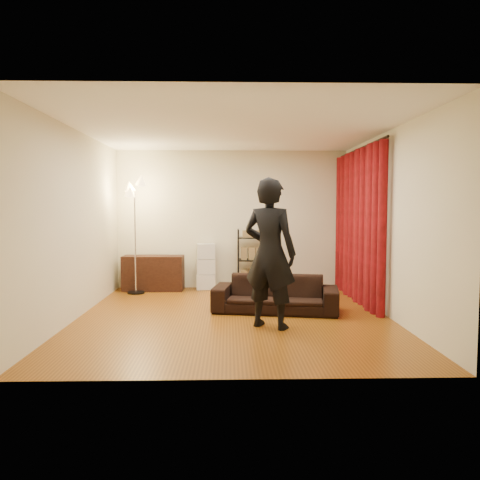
{
  "coord_description": "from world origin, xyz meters",
  "views": [
    {
      "loc": [
        -0.08,
        -6.72,
        1.59
      ],
      "look_at": [
        0.1,
        0.3,
        1.1
      ],
      "focal_mm": 35.0,
      "sensor_mm": 36.0,
      "label": 1
    }
  ],
  "objects_px": {
    "media_cabinet": "(153,273)",
    "storage_boxes": "(206,266)",
    "sofa": "(275,294)",
    "floor_lamp": "(135,237)",
    "person": "(270,253)",
    "wire_shelf": "(252,260)"
  },
  "relations": [
    {
      "from": "floor_lamp",
      "to": "media_cabinet",
      "type": "bearing_deg",
      "value": 49.5
    },
    {
      "from": "person",
      "to": "floor_lamp",
      "type": "distance_m",
      "value": 3.37
    },
    {
      "from": "person",
      "to": "media_cabinet",
      "type": "xyz_separation_m",
      "value": [
        -1.98,
        2.82,
        -0.66
      ]
    },
    {
      "from": "floor_lamp",
      "to": "storage_boxes",
      "type": "bearing_deg",
      "value": 18.57
    },
    {
      "from": "sofa",
      "to": "wire_shelf",
      "type": "relative_size",
      "value": 1.6
    },
    {
      "from": "person",
      "to": "media_cabinet",
      "type": "distance_m",
      "value": 3.51
    },
    {
      "from": "sofa",
      "to": "storage_boxes",
      "type": "bearing_deg",
      "value": 130.25
    },
    {
      "from": "wire_shelf",
      "to": "floor_lamp",
      "type": "xyz_separation_m",
      "value": [
        -2.17,
        -0.28,
        0.46
      ]
    },
    {
      "from": "person",
      "to": "floor_lamp",
      "type": "xyz_separation_m",
      "value": [
        -2.26,
        2.5,
        0.05
      ]
    },
    {
      "from": "person",
      "to": "wire_shelf",
      "type": "height_order",
      "value": "person"
    },
    {
      "from": "person",
      "to": "media_cabinet",
      "type": "bearing_deg",
      "value": -25.42
    },
    {
      "from": "person",
      "to": "floor_lamp",
      "type": "relative_size",
      "value": 0.95
    },
    {
      "from": "wire_shelf",
      "to": "storage_boxes",
      "type": "bearing_deg",
      "value": 169.91
    },
    {
      "from": "storage_boxes",
      "to": "sofa",
      "type": "bearing_deg",
      "value": -59.98
    },
    {
      "from": "sofa",
      "to": "floor_lamp",
      "type": "distance_m",
      "value": 2.99
    },
    {
      "from": "sofa",
      "to": "storage_boxes",
      "type": "height_order",
      "value": "storage_boxes"
    },
    {
      "from": "person",
      "to": "storage_boxes",
      "type": "xyz_separation_m",
      "value": [
        -0.98,
        2.93,
        -0.54
      ]
    },
    {
      "from": "sofa",
      "to": "floor_lamp",
      "type": "relative_size",
      "value": 0.9
    },
    {
      "from": "sofa",
      "to": "media_cabinet",
      "type": "height_order",
      "value": "media_cabinet"
    },
    {
      "from": "media_cabinet",
      "to": "storage_boxes",
      "type": "xyz_separation_m",
      "value": [
        1.0,
        0.11,
        0.11
      ]
    },
    {
      "from": "sofa",
      "to": "media_cabinet",
      "type": "xyz_separation_m",
      "value": [
        -2.16,
        1.89,
        0.06
      ]
    },
    {
      "from": "media_cabinet",
      "to": "floor_lamp",
      "type": "distance_m",
      "value": 0.83
    }
  ]
}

